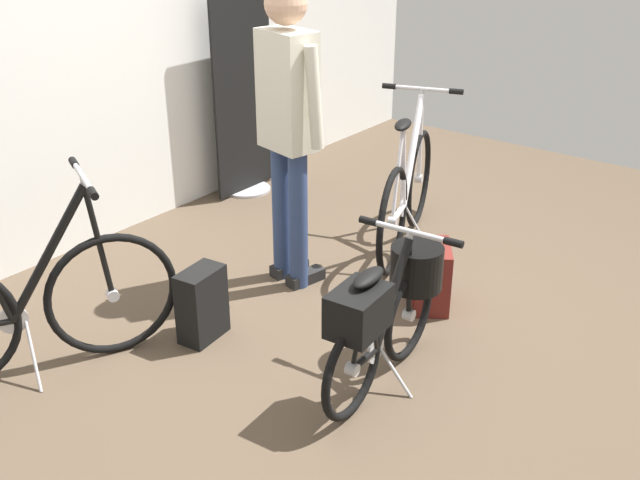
{
  "coord_description": "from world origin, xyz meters",
  "views": [
    {
      "loc": [
        -2.81,
        -1.88,
        2.17
      ],
      "look_at": [
        -0.11,
        0.21,
        0.55
      ],
      "focal_mm": 42.13,
      "sensor_mm": 36.0,
      "label": 1
    }
  ],
  "objects": [
    {
      "name": "ground_plane",
      "position": [
        0.0,
        0.0,
        0.0
      ],
      "size": [
        7.07,
        7.07,
        0.0
      ],
      "primitive_type": "plane",
      "color": "brown"
    },
    {
      "name": "back_wall",
      "position": [
        0.0,
        2.16,
        1.33
      ],
      "size": [
        7.07,
        0.1,
        2.65
      ],
      "primitive_type": "cube",
      "color": "white",
      "rests_on": "ground_plane"
    },
    {
      "name": "floor_banner_stand",
      "position": [
        1.17,
        1.93,
        0.67
      ],
      "size": [
        0.6,
        0.36,
        1.52
      ],
      "color": "#B7B7BC",
      "rests_on": "ground_plane"
    },
    {
      "name": "folding_bike_foreground",
      "position": [
        -0.24,
        -0.28,
        0.4
      ],
      "size": [
        1.03,
        0.53,
        0.73
      ],
      "color": "black",
      "rests_on": "ground_plane"
    },
    {
      "name": "display_bike_left",
      "position": [
        -1.22,
        1.09,
        0.37
      ],
      "size": [
        1.3,
        0.7,
        0.98
      ],
      "color": "black",
      "rests_on": "ground_plane"
    },
    {
      "name": "display_bike_right",
      "position": [
        1.08,
        0.43,
        0.37
      ],
      "size": [
        1.37,
        0.62,
        1.0
      ],
      "color": "black",
      "rests_on": "ground_plane"
    },
    {
      "name": "visitor_near_wall",
      "position": [
        0.25,
        0.71,
        1.0
      ],
      "size": [
        0.32,
        0.52,
        1.73
      ],
      "color": "navy",
      "rests_on": "ground_plane"
    },
    {
      "name": "backpack_on_floor",
      "position": [
        -0.52,
        0.68,
        0.19
      ],
      "size": [
        0.28,
        0.21,
        0.39
      ],
      "color": "black",
      "rests_on": "ground_plane"
    },
    {
      "name": "handbag_on_floor",
      "position": [
        0.5,
        -0.1,
        0.18
      ],
      "size": [
        0.37,
        0.33,
        0.37
      ],
      "color": "maroon",
      "rests_on": "ground_plane"
    }
  ]
}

